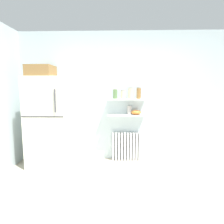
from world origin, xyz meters
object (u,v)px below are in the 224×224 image
object	(u,v)px
storage_jar_3	(139,93)
radiator	(126,146)
storage_jar_1	(123,94)
vase	(129,110)
storage_jar_2	(131,93)
refrigerator	(49,119)
storage_jar_0	(115,94)
shelf_bowl	(136,112)

from	to	relation	value
storage_jar_3	radiator	bearing A→B (deg)	172.66
storage_jar_1	vase	bearing A→B (deg)	0.00
radiator	storage_jar_2	world-z (taller)	storage_jar_2
radiator	refrigerator	bearing A→B (deg)	-170.92
refrigerator	storage_jar_2	size ratio (longest dim) A/B	8.55
radiator	storage_jar_0	world-z (taller)	storage_jar_0
refrigerator	shelf_bowl	distance (m)	1.71
refrigerator	storage_jar_3	bearing A→B (deg)	6.90
refrigerator	storage_jar_1	bearing A→B (deg)	8.38
vase	storage_jar_2	bearing A→B (deg)	0.00
storage_jar_1	storage_jar_3	xyz separation A→B (m)	(0.31, 0.00, 0.03)
storage_jar_1	vase	distance (m)	0.34
refrigerator	vase	size ratio (longest dim) A/B	11.07
storage_jar_0	storage_jar_1	bearing A→B (deg)	-0.00
radiator	storage_jar_2	distance (m)	1.10
refrigerator	storage_jar_0	distance (m)	1.37
radiator	shelf_bowl	distance (m)	0.74
storage_jar_0	shelf_bowl	bearing A→B (deg)	0.00
shelf_bowl	storage_jar_1	bearing A→B (deg)	-180.00
refrigerator	shelf_bowl	bearing A→B (deg)	7.07
storage_jar_2	vase	distance (m)	0.34
radiator	storage_jar_0	xyz separation A→B (m)	(-0.23, -0.03, 1.08)
refrigerator	storage_jar_2	xyz separation A→B (m)	(1.58, 0.21, 0.49)
refrigerator	storage_jar_1	size ratio (longest dim) A/B	10.90
storage_jar_2	shelf_bowl	distance (m)	0.40
shelf_bowl	radiator	bearing A→B (deg)	170.99
radiator	vase	size ratio (longest dim) A/B	3.38
storage_jar_1	storage_jar_0	bearing A→B (deg)	180.00
refrigerator	radiator	bearing A→B (deg)	9.08
radiator	vase	world-z (taller)	vase
refrigerator	storage_jar_0	bearing A→B (deg)	9.39
storage_jar_2	shelf_bowl	size ratio (longest dim) A/B	1.12
storage_jar_1	storage_jar_3	bearing A→B (deg)	0.00
storage_jar_1	storage_jar_2	size ratio (longest dim) A/B	0.78
storage_jar_0	storage_jar_1	world-z (taller)	storage_jar_0
storage_jar_3	shelf_bowl	bearing A→B (deg)	180.00
storage_jar_0	storage_jar_2	size ratio (longest dim) A/B	0.89
storage_jar_1	shelf_bowl	distance (m)	0.45
storage_jar_1	storage_jar_3	distance (m)	0.31
radiator	storage_jar_3	size ratio (longest dim) A/B	2.55
storage_jar_3	storage_jar_2	bearing A→B (deg)	180.00
shelf_bowl	refrigerator	bearing A→B (deg)	-172.93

